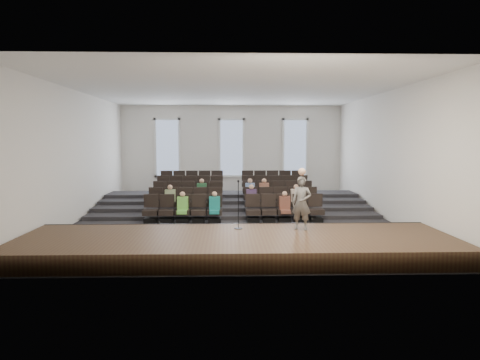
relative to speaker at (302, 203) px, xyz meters
name	(u,v)px	position (x,y,z in m)	size (l,w,h in m)	color
ground	(234,220)	(-1.91, 4.27, -1.28)	(14.00, 14.00, 0.00)	black
ceiling	(233,90)	(-1.91, 4.27, 3.73)	(12.00, 14.00, 0.02)	white
wall_back	(232,151)	(-1.91, 11.29, 1.22)	(12.00, 0.04, 5.00)	white
wall_front	(238,167)	(-1.91, -2.75, 1.22)	(12.00, 0.04, 5.00)	white
wall_left	(76,156)	(-7.93, 4.27, 1.22)	(0.04, 14.00, 5.00)	white
wall_right	(387,156)	(4.11, 4.27, 1.22)	(0.04, 14.00, 5.00)	white
stage	(237,245)	(-1.91, -0.83, -1.03)	(11.80, 3.60, 0.50)	#44311D
stage_lip	(235,231)	(-1.91, 0.94, -1.03)	(11.80, 0.06, 0.52)	black
risers	(233,203)	(-1.91, 7.44, -1.08)	(11.80, 4.80, 0.60)	black
seating_rows	(233,197)	(-1.91, 5.81, -0.60)	(6.80, 4.70, 1.67)	black
windows	(232,148)	(-1.91, 11.22, 1.42)	(8.44, 0.10, 3.24)	white
audience	(235,197)	(-1.83, 4.72, -0.45)	(5.45, 2.64, 1.10)	#6BBD4B
speaker	(302,203)	(0.00, 0.00, 0.00)	(0.57, 0.37, 1.56)	#5A5755
mic_stand	(238,214)	(-1.84, 0.17, -0.35)	(0.24, 0.24, 1.45)	black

